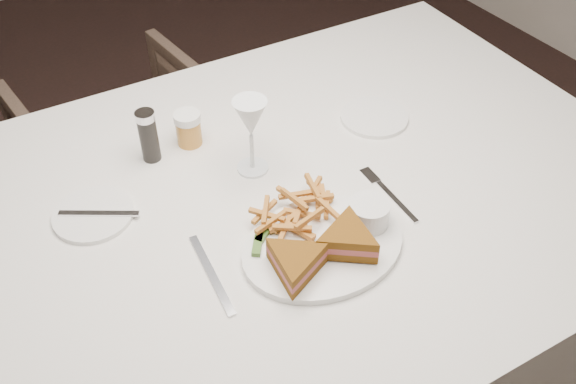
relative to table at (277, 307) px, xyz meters
The scene contains 4 objects.
ground 0.64m from the table, 130.95° to the left, with size 5.00×5.00×0.00m, color black.
table is the anchor object (origin of this frame).
chair_far 0.88m from the table, 93.72° to the left, with size 0.59×0.55×0.60m, color #4A392E.
table_setting 0.42m from the table, 97.14° to the right, with size 0.84×0.59×0.18m.
Camera 1 is at (-0.15, -1.22, 1.65)m, focal length 40.00 mm.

